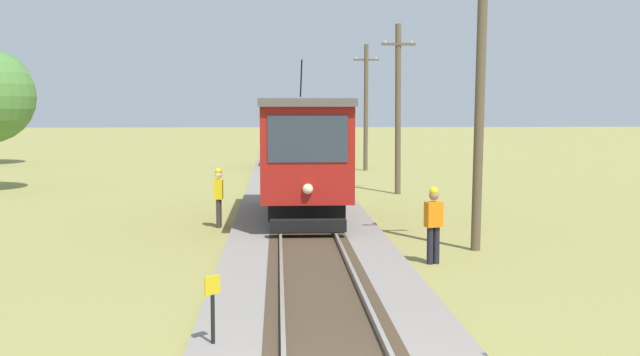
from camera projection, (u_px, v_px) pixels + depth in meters
name	position (u px, v px, depth m)	size (l,w,h in m)	color
red_tram	(303.00, 152.00, 24.72)	(2.60, 8.54, 4.79)	maroon
freight_car	(291.00, 141.00, 47.02)	(2.40, 5.20, 2.31)	#384C33
utility_pole_near_tram	(480.00, 101.00, 19.44)	(1.40, 0.58, 7.29)	brown
utility_pole_mid	(398.00, 107.00, 32.61)	(1.40, 0.49, 6.99)	brown
utility_pole_far	(366.00, 106.00, 44.42)	(1.40, 0.40, 7.06)	brown
trackside_signal_marker	(213.00, 310.00, 11.45)	(0.21, 0.21, 1.18)	black
track_worker	(433.00, 221.00, 18.12)	(0.43, 0.34, 1.78)	black
second_worker	(219.00, 195.00, 23.60)	(0.25, 0.39, 1.78)	#38332D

